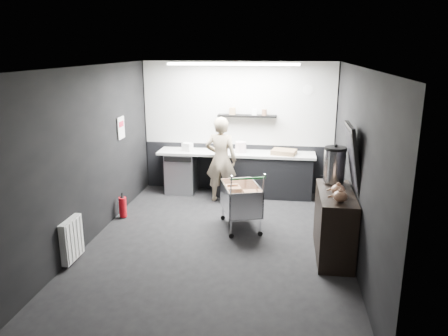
# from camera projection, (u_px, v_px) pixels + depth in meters

# --- Properties ---
(floor) EXTENTS (5.50, 5.50, 0.00)m
(floor) POSITION_uv_depth(u_px,v_px,m) (218.00, 243.00, 6.83)
(floor) COLOR black
(floor) RESTS_ON ground
(ceiling) EXTENTS (5.50, 5.50, 0.00)m
(ceiling) POSITION_uv_depth(u_px,v_px,m) (217.00, 67.00, 6.11)
(ceiling) COLOR silver
(ceiling) RESTS_ON wall_back
(wall_back) EXTENTS (5.50, 0.00, 5.50)m
(wall_back) POSITION_uv_depth(u_px,v_px,m) (238.00, 128.00, 9.09)
(wall_back) COLOR black
(wall_back) RESTS_ON floor
(wall_front) EXTENTS (5.50, 0.00, 5.50)m
(wall_front) POSITION_uv_depth(u_px,v_px,m) (169.00, 236.00, 3.84)
(wall_front) COLOR black
(wall_front) RESTS_ON floor
(wall_left) EXTENTS (0.00, 5.50, 5.50)m
(wall_left) POSITION_uv_depth(u_px,v_px,m) (90.00, 155.00, 6.74)
(wall_left) COLOR black
(wall_left) RESTS_ON floor
(wall_right) EXTENTS (0.00, 5.50, 5.50)m
(wall_right) POSITION_uv_depth(u_px,v_px,m) (356.00, 165.00, 6.20)
(wall_right) COLOR black
(wall_right) RESTS_ON floor
(kitchen_wall_panel) EXTENTS (3.95, 0.02, 1.70)m
(kitchen_wall_panel) POSITION_uv_depth(u_px,v_px,m) (238.00, 104.00, 8.94)
(kitchen_wall_panel) COLOR silver
(kitchen_wall_panel) RESTS_ON wall_back
(dado_panel) EXTENTS (3.95, 0.02, 1.00)m
(dado_panel) POSITION_uv_depth(u_px,v_px,m) (237.00, 167.00, 9.30)
(dado_panel) COLOR black
(dado_panel) RESTS_ON wall_back
(floating_shelf) EXTENTS (1.20, 0.22, 0.04)m
(floating_shelf) POSITION_uv_depth(u_px,v_px,m) (247.00, 116.00, 8.87)
(floating_shelf) COLOR black
(floating_shelf) RESTS_ON wall_back
(wall_clock) EXTENTS (0.20, 0.03, 0.20)m
(wall_clock) POSITION_uv_depth(u_px,v_px,m) (308.00, 90.00, 8.66)
(wall_clock) COLOR white
(wall_clock) RESTS_ON wall_back
(poster) EXTENTS (0.02, 0.30, 0.40)m
(poster) POSITION_uv_depth(u_px,v_px,m) (121.00, 128.00, 7.93)
(poster) COLOR white
(poster) RESTS_ON wall_left
(poster_red_band) EXTENTS (0.02, 0.22, 0.10)m
(poster_red_band) POSITION_uv_depth(u_px,v_px,m) (121.00, 124.00, 7.91)
(poster_red_band) COLOR red
(poster_red_band) RESTS_ON poster
(radiator) EXTENTS (0.10, 0.50, 0.60)m
(radiator) POSITION_uv_depth(u_px,v_px,m) (72.00, 239.00, 6.14)
(radiator) COLOR white
(radiator) RESTS_ON wall_left
(ceiling_strip) EXTENTS (2.40, 0.20, 0.04)m
(ceiling_strip) POSITION_uv_depth(u_px,v_px,m) (233.00, 64.00, 7.88)
(ceiling_strip) COLOR white
(ceiling_strip) RESTS_ON ceiling
(prep_counter) EXTENTS (3.20, 0.61, 0.90)m
(prep_counter) POSITION_uv_depth(u_px,v_px,m) (242.00, 173.00, 9.00)
(prep_counter) COLOR black
(prep_counter) RESTS_ON floor
(person) EXTENTS (0.65, 0.46, 1.69)m
(person) POSITION_uv_depth(u_px,v_px,m) (221.00, 160.00, 8.52)
(person) COLOR beige
(person) RESTS_ON floor
(shopping_cart) EXTENTS (0.83, 1.10, 1.03)m
(shopping_cart) POSITION_uv_depth(u_px,v_px,m) (241.00, 200.00, 7.30)
(shopping_cart) COLOR silver
(shopping_cart) RESTS_ON floor
(sideboard) EXTENTS (0.56, 1.30, 1.94)m
(sideboard) POSITION_uv_depth(u_px,v_px,m) (335.00, 215.00, 6.33)
(sideboard) COLOR black
(sideboard) RESTS_ON floor
(fire_extinguisher) EXTENTS (0.13, 0.13, 0.44)m
(fire_extinguisher) POSITION_uv_depth(u_px,v_px,m) (123.00, 206.00, 7.81)
(fire_extinguisher) COLOR red
(fire_extinguisher) RESTS_ON floor
(cardboard_box) EXTENTS (0.53, 0.45, 0.09)m
(cardboard_box) POSITION_uv_depth(u_px,v_px,m) (284.00, 152.00, 8.71)
(cardboard_box) COLOR #93734E
(cardboard_box) RESTS_ON prep_counter
(pink_tub) EXTENTS (0.22, 0.22, 0.22)m
(pink_tub) POSITION_uv_depth(u_px,v_px,m) (241.00, 147.00, 8.86)
(pink_tub) COLOR #F7D6DA
(pink_tub) RESTS_ON prep_counter
(white_container) EXTENTS (0.23, 0.21, 0.17)m
(white_container) POSITION_uv_depth(u_px,v_px,m) (187.00, 147.00, 8.96)
(white_container) COLOR white
(white_container) RESTS_ON prep_counter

